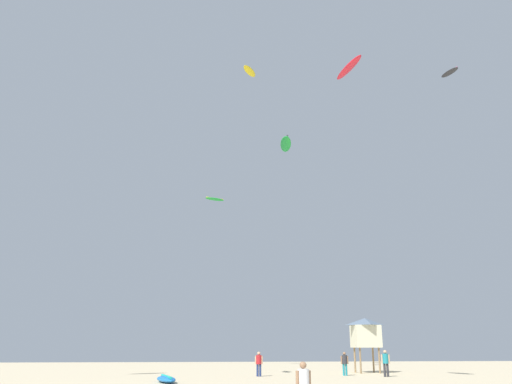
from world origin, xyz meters
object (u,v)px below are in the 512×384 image
person_foreground (303,384)px  kite_grounded_near (166,379)px  person_midground (345,362)px  person_right (259,362)px  lifeguard_tower (365,332)px  kite_aloft_6 (349,68)px  kite_aloft_5 (215,199)px  person_left (386,361)px  kite_aloft_2 (286,144)px  kite_aloft_4 (450,72)px  kite_aloft_1 (250,71)px

person_foreground → kite_grounded_near: size_ratio=0.45×
person_midground → person_right: person_right is taller
lifeguard_tower → kite_aloft_6: 21.27m
person_right → lifeguard_tower: bearing=123.1°
person_right → kite_aloft_6: size_ratio=0.52×
kite_aloft_5 → person_left: bearing=-56.1°
person_midground → kite_aloft_2: 25.01m
person_foreground → person_right: person_right is taller
person_right → kite_aloft_4: size_ratio=0.72×
kite_grounded_near → kite_aloft_1: bearing=60.6°
person_right → kite_aloft_5: 22.64m
kite_aloft_1 → kite_aloft_6: size_ratio=0.71×
lifeguard_tower → kite_aloft_2: 21.91m
person_midground → person_left: (2.40, -1.74, 0.08)m
person_midground → kite_aloft_5: 24.00m
person_foreground → person_left: bearing=-47.0°
kite_aloft_4 → kite_aloft_5: (-22.48, 9.67, -10.89)m
person_left → kite_aloft_5: 26.07m
person_foreground → kite_grounded_near: (-4.96, 16.04, -0.72)m
person_foreground → person_midground: 23.30m
person_foreground → person_right: (1.03, 21.78, 0.04)m
kite_aloft_1 → kite_aloft_6: (4.73, -14.58, -7.52)m
lifeguard_tower → kite_aloft_2: (-4.61, 9.24, 19.32)m
person_left → kite_grounded_near: size_ratio=0.50×
kite_aloft_6 → person_foreground: bearing=-115.3°
person_midground → person_foreground: bearing=171.9°
kite_aloft_2 → kite_aloft_1: bearing=-117.7°
kite_grounded_near → kite_aloft_2: bearing=61.4°
person_midground → lifeguard_tower: (2.73, 3.52, 2.12)m
kite_aloft_2 → kite_aloft_5: (-7.24, 2.66, -5.47)m
person_foreground → kite_aloft_4: 43.87m
person_foreground → kite_aloft_6: (5.43, 11.50, 17.34)m
kite_grounded_near → kite_aloft_1: size_ratio=1.56×
person_left → kite_aloft_4: kite_aloft_4 is taller
person_right → kite_aloft_2: kite_aloft_2 is taller
kite_grounded_near → kite_aloft_6: bearing=-23.6°
person_foreground → kite_aloft_5: (-1.91, 37.58, 15.99)m
person_right → person_foreground: bearing=6.8°
person_midground → kite_aloft_6: bearing=-179.6°
kite_aloft_2 → kite_aloft_4: bearing=-24.7°
lifeguard_tower → kite_aloft_4: size_ratio=1.82×
person_foreground → kite_grounded_near: 16.80m
kite_aloft_2 → person_foreground: bearing=-98.7°
kite_aloft_6 → kite_aloft_4: bearing=47.3°
person_foreground → person_midground: person_midground is taller
person_midground → lifeguard_tower: size_ratio=0.39×
person_foreground → kite_aloft_2: bearing=-30.5°
person_left → kite_aloft_2: kite_aloft_2 is taller
kite_aloft_2 → kite_aloft_6: bearing=-89.8°
lifeguard_tower → person_right: bearing=-156.4°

